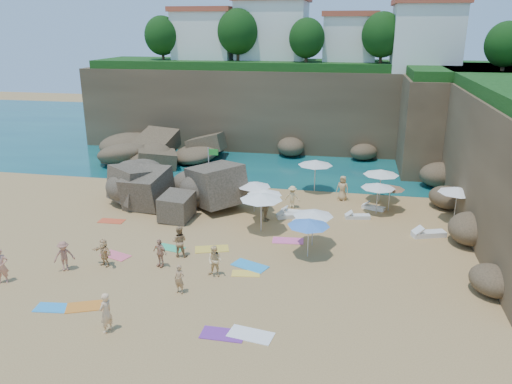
% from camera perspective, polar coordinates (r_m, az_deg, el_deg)
% --- Properties ---
extents(ground, '(120.00, 120.00, 0.00)m').
position_cam_1_polar(ground, '(30.45, -4.81, -5.10)').
color(ground, tan).
rests_on(ground, ground).
extents(seawater, '(120.00, 120.00, 0.00)m').
position_cam_1_polar(seawater, '(58.61, 3.21, 6.47)').
color(seawater, '#0C4751').
rests_on(seawater, ground).
extents(cliff_back, '(44.00, 8.00, 8.00)m').
position_cam_1_polar(cliff_back, '(52.76, 4.69, 9.52)').
color(cliff_back, brown).
rests_on(cliff_back, ground).
extents(cliff_corner, '(10.00, 12.00, 8.00)m').
position_cam_1_polar(cliff_corner, '(48.37, 22.05, 7.43)').
color(cliff_corner, brown).
rests_on(cliff_corner, ground).
extents(rock_promontory, '(12.00, 7.00, 2.00)m').
position_cam_1_polar(rock_promontory, '(48.33, -12.25, 3.48)').
color(rock_promontory, brown).
rests_on(rock_promontory, ground).
extents(clifftop_buildings, '(28.48, 9.48, 7.00)m').
position_cam_1_polar(clifftop_buildings, '(52.83, 6.10, 17.38)').
color(clifftop_buildings, white).
rests_on(clifftop_buildings, cliff_back).
extents(clifftop_trees, '(35.60, 23.82, 4.40)m').
position_cam_1_polar(clifftop_trees, '(46.43, 7.67, 17.21)').
color(clifftop_trees, '#11380F').
rests_on(clifftop_trees, ground).
extents(marina_masts, '(3.10, 0.10, 6.00)m').
position_cam_1_polar(marina_masts, '(62.48, -12.11, 9.64)').
color(marina_masts, white).
rests_on(marina_masts, ground).
extents(rock_outcrop, '(9.29, 7.63, 3.32)m').
position_cam_1_polar(rock_outcrop, '(35.87, -9.05, -1.56)').
color(rock_outcrop, brown).
rests_on(rock_outcrop, ground).
extents(flag_pole, '(0.77, 0.08, 3.92)m').
position_cam_1_polar(flag_pole, '(36.06, -5.23, 2.88)').
color(flag_pole, silver).
rests_on(flag_pole, ground).
extents(parasol_0, '(2.64, 2.64, 2.50)m').
position_cam_1_polar(parasol_0, '(38.14, 6.80, 3.36)').
color(parasol_0, silver).
rests_on(parasol_0, ground).
extents(parasol_1, '(2.27, 2.27, 2.15)m').
position_cam_1_polar(parasol_1, '(33.72, -0.23, 0.91)').
color(parasol_1, silver).
rests_on(parasol_1, ground).
extents(parasol_2, '(2.29, 2.29, 2.17)m').
position_cam_1_polar(parasol_2, '(34.35, 13.79, 0.72)').
color(parasol_2, silver).
rests_on(parasol_2, ground).
extents(parasol_4, '(2.54, 2.54, 2.40)m').
position_cam_1_polar(parasol_4, '(36.77, 14.12, 2.22)').
color(parasol_4, silver).
rests_on(parasol_4, ground).
extents(parasol_5, '(2.64, 2.64, 2.49)m').
position_cam_1_polar(parasol_5, '(30.31, 0.60, -0.51)').
color(parasol_5, silver).
rests_on(parasol_5, ground).
extents(parasol_6, '(1.98, 1.98, 1.87)m').
position_cam_1_polar(parasol_6, '(35.16, 15.09, 0.56)').
color(parasol_6, silver).
rests_on(parasol_6, ground).
extents(parasol_8, '(2.46, 2.46, 2.33)m').
position_cam_1_polar(parasol_8, '(34.53, 22.06, 0.22)').
color(parasol_8, silver).
rests_on(parasol_8, ground).
extents(parasol_9, '(2.27, 2.27, 2.15)m').
position_cam_1_polar(parasol_9, '(32.10, 0.98, -0.00)').
color(parasol_9, silver).
rests_on(parasol_9, ground).
extents(parasol_10, '(2.32, 2.32, 2.19)m').
position_cam_1_polar(parasol_10, '(27.20, 6.04, -3.50)').
color(parasol_10, silver).
rests_on(parasol_10, ground).
extents(parasol_11, '(2.32, 2.32, 2.20)m').
position_cam_1_polar(parasol_11, '(28.59, 6.56, -2.40)').
color(parasol_11, silver).
rests_on(parasol_11, ground).
extents(lounger_0, '(2.12, 0.88, 0.32)m').
position_cam_1_polar(lounger_0, '(31.88, 6.01, -3.72)').
color(lounger_0, white).
rests_on(lounger_0, ground).
extents(lounger_1, '(1.60, 0.58, 0.25)m').
position_cam_1_polar(lounger_1, '(33.96, 4.16, -2.31)').
color(lounger_1, white).
rests_on(lounger_1, ground).
extents(lounger_2, '(2.13, 1.29, 0.31)m').
position_cam_1_polar(lounger_2, '(32.08, 19.13, -4.55)').
color(lounger_2, silver).
rests_on(lounger_2, ground).
extents(lounger_3, '(1.64, 1.00, 0.24)m').
position_cam_1_polar(lounger_3, '(35.64, 13.26, -1.76)').
color(lounger_3, white).
rests_on(lounger_3, ground).
extents(lounger_4, '(1.72, 0.87, 0.25)m').
position_cam_1_polar(lounger_4, '(33.75, 11.52, -2.78)').
color(lounger_4, silver).
rests_on(lounger_4, ground).
extents(lounger_5, '(1.75, 1.19, 0.26)m').
position_cam_1_polar(lounger_5, '(33.32, 3.80, -2.71)').
color(lounger_5, silver).
rests_on(lounger_5, ground).
extents(towel_0, '(1.73, 1.01, 0.03)m').
position_cam_1_polar(towel_0, '(24.92, -22.14, -12.15)').
color(towel_0, '#2A93E0').
rests_on(towel_0, ground).
extents(towel_1, '(1.84, 1.32, 0.03)m').
position_cam_1_polar(towel_1, '(29.00, -15.74, -6.99)').
color(towel_1, '#F35E75').
rests_on(towel_1, ground).
extents(towel_2, '(2.03, 1.55, 0.03)m').
position_cam_1_polar(towel_2, '(24.51, -18.76, -12.26)').
color(towel_2, orange).
rests_on(towel_2, ground).
extents(towel_3, '(1.71, 1.10, 0.03)m').
position_cam_1_polar(towel_3, '(29.25, -9.73, -6.31)').
color(towel_3, '#35BB7B').
rests_on(towel_3, ground).
extents(towel_4, '(2.11, 1.50, 0.03)m').
position_cam_1_polar(towel_4, '(28.80, -5.07, -6.50)').
color(towel_4, gold).
rests_on(towel_4, ground).
extents(towel_6, '(1.83, 0.92, 0.03)m').
position_cam_1_polar(towel_6, '(21.49, -3.81, -15.92)').
color(towel_6, '#722D93').
rests_on(towel_6, ground).
extents(towel_7, '(1.69, 0.90, 0.03)m').
position_cam_1_polar(towel_7, '(33.99, -16.18, -3.21)').
color(towel_7, '#E24B27').
rests_on(towel_7, ground).
extents(towel_8, '(2.13, 1.60, 0.03)m').
position_cam_1_polar(towel_8, '(26.80, -0.70, -8.43)').
color(towel_8, '#2A9BE0').
rests_on(towel_8, ground).
extents(towel_9, '(1.90, 1.07, 0.03)m').
position_cam_1_polar(towel_9, '(29.82, 3.67, -5.57)').
color(towel_9, pink).
rests_on(towel_9, ground).
extents(towel_12, '(1.54, 0.92, 0.03)m').
position_cam_1_polar(towel_12, '(26.04, -1.16, -9.29)').
color(towel_12, yellow).
rests_on(towel_12, ground).
extents(towel_13, '(1.99, 1.21, 0.03)m').
position_cam_1_polar(towel_13, '(21.41, -0.62, -16.00)').
color(towel_13, white).
rests_on(towel_13, ground).
extents(person_stand_0, '(0.79, 0.69, 1.83)m').
position_cam_1_polar(person_stand_0, '(27.79, -27.12, -7.53)').
color(person_stand_0, tan).
rests_on(person_stand_0, ground).
extents(person_stand_1, '(0.91, 0.74, 1.77)m').
position_cam_1_polar(person_stand_1, '(27.84, -8.75, -5.61)').
color(person_stand_1, '#A57E52').
rests_on(person_stand_1, ground).
extents(person_stand_2, '(1.08, 0.52, 1.62)m').
position_cam_1_polar(person_stand_2, '(34.84, 4.18, -0.57)').
color(person_stand_2, '#F4D08B').
rests_on(person_stand_2, ground).
extents(person_stand_3, '(0.65, 1.00, 1.57)m').
position_cam_1_polar(person_stand_3, '(32.45, 1.10, -2.02)').
color(person_stand_3, '#A78653').
rests_on(person_stand_3, ground).
extents(person_stand_4, '(1.00, 0.73, 1.84)m').
position_cam_1_polar(person_stand_4, '(36.84, 9.87, 0.45)').
color(person_stand_4, tan).
rests_on(person_stand_4, ground).
extents(person_stand_5, '(1.45, 0.73, 1.50)m').
position_cam_1_polar(person_stand_5, '(37.52, -13.74, 0.25)').
color(person_stand_5, tan).
rests_on(person_stand_5, ground).
extents(person_stand_6, '(0.58, 0.74, 1.79)m').
position_cam_1_polar(person_stand_6, '(22.06, -16.79, -13.06)').
color(person_stand_6, '#F0BD88').
rests_on(person_stand_6, ground).
extents(person_lie_0, '(1.76, 1.90, 0.43)m').
position_cam_1_polar(person_lie_0, '(28.09, -20.94, -7.97)').
color(person_lie_0, '#A16650').
rests_on(person_lie_0, ground).
extents(person_lie_1, '(1.40, 1.75, 0.37)m').
position_cam_1_polar(person_lie_1, '(27.16, -10.86, -8.00)').
color(person_lie_1, tan).
rests_on(person_lie_1, ground).
extents(person_lie_3, '(1.85, 1.91, 0.40)m').
position_cam_1_polar(person_lie_3, '(27.95, -16.90, -7.69)').
color(person_lie_3, tan).
rests_on(person_lie_3, ground).
extents(person_lie_4, '(0.82, 1.49, 0.34)m').
position_cam_1_polar(person_lie_4, '(24.51, -8.68, -11.00)').
color(person_lie_4, '#A87F54').
rests_on(person_lie_4, ground).
extents(person_lie_5, '(1.04, 1.73, 0.61)m').
position_cam_1_polar(person_lie_5, '(25.76, -4.69, -8.95)').
color(person_lie_5, '#F1C989').
rests_on(person_lie_5, ground).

